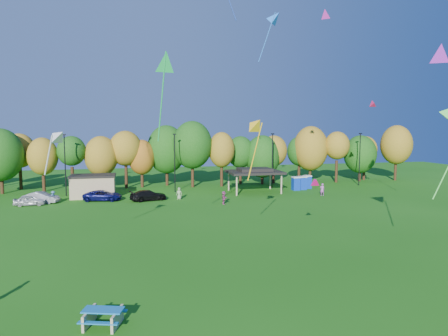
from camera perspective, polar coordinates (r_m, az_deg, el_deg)
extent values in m
plane|color=#19600F|center=(24.34, -1.29, -18.40)|extent=(160.00, 160.00, 0.00)
cylinder|color=black|center=(69.17, -29.15, -1.78)|extent=(0.50, 0.50, 3.56)
ellipsoid|color=#144C0F|center=(68.80, -29.32, 1.66)|extent=(6.62, 6.62, 8.00)
cylinder|color=black|center=(72.62, -27.05, -1.26)|extent=(0.50, 0.50, 3.79)
ellipsoid|color=olive|center=(72.26, -27.21, 2.22)|extent=(4.94, 4.94, 5.58)
cylinder|color=black|center=(68.60, -24.35, -1.71)|extent=(0.50, 0.50, 3.34)
ellipsoid|color=olive|center=(68.24, -24.49, 1.53)|extent=(4.61, 4.61, 5.88)
cylinder|color=black|center=(67.70, -20.82, -1.46)|extent=(0.50, 0.50, 3.82)
ellipsoid|color=#144C0F|center=(67.32, -20.96, 2.30)|extent=(4.43, 4.43, 4.73)
cylinder|color=black|center=(67.92, -17.04, -1.56)|extent=(0.50, 0.50, 3.25)
ellipsoid|color=olive|center=(67.56, -17.14, 1.64)|extent=(5.33, 5.33, 6.53)
cylinder|color=black|center=(68.29, -13.80, -1.13)|extent=(0.50, 0.50, 3.96)
ellipsoid|color=olive|center=(67.90, -13.89, 2.74)|extent=(5.31, 5.31, 5.82)
cylinder|color=black|center=(68.62, -11.61, -1.44)|extent=(0.50, 0.50, 3.05)
ellipsoid|color=#995914|center=(68.28, -11.67, 1.52)|extent=(4.54, 4.54, 5.87)
cylinder|color=black|center=(69.99, -8.15, -0.94)|extent=(0.50, 0.50, 3.77)
ellipsoid|color=#144C0F|center=(69.62, -8.20, 2.66)|extent=(6.69, 6.69, 8.35)
cylinder|color=black|center=(67.48, -4.51, -0.93)|extent=(0.50, 0.50, 4.28)
ellipsoid|color=#144C0F|center=(67.09, -4.54, 3.32)|extent=(6.64, 6.64, 8.01)
cylinder|color=black|center=(68.10, -0.34, -1.07)|extent=(0.50, 0.50, 3.76)
ellipsoid|color=olive|center=(67.73, -0.34, 2.62)|extent=(4.49, 4.49, 6.02)
cylinder|color=black|center=(71.03, 2.34, -0.93)|extent=(0.50, 0.50, 3.43)
ellipsoid|color=#144C0F|center=(70.68, 2.35, 2.30)|extent=(4.77, 4.77, 5.63)
cylinder|color=black|center=(71.36, 5.49, -1.11)|extent=(0.50, 0.50, 2.95)
ellipsoid|color=#144C0F|center=(71.03, 5.51, 1.65)|extent=(6.14, 6.14, 7.54)
cylinder|color=black|center=(72.51, 7.08, -0.79)|extent=(0.50, 0.50, 3.52)
ellipsoid|color=olive|center=(72.16, 7.12, 2.45)|extent=(4.78, 4.78, 5.53)
cylinder|color=black|center=(76.16, 10.65, -0.59)|extent=(0.50, 0.50, 3.39)
ellipsoid|color=#144C0F|center=(75.83, 10.71, 2.38)|extent=(4.54, 4.54, 5.46)
cylinder|color=black|center=(75.67, 12.19, -0.53)|extent=(0.50, 0.50, 3.72)
ellipsoid|color=olive|center=(75.32, 12.26, 2.75)|extent=(6.32, 6.32, 8.24)
cylinder|color=black|center=(75.86, 15.75, -0.47)|extent=(0.50, 0.50, 4.06)
ellipsoid|color=olive|center=(75.51, 15.85, 3.10)|extent=(4.50, 4.50, 5.13)
cylinder|color=black|center=(78.93, 18.79, -0.70)|extent=(0.50, 0.50, 3.05)
ellipsoid|color=#144C0F|center=(78.63, 18.87, 1.88)|extent=(5.97, 5.97, 7.05)
cylinder|color=black|center=(81.23, 19.37, -0.37)|extent=(0.50, 0.50, 3.55)
ellipsoid|color=olive|center=(80.91, 19.46, 2.55)|extent=(4.60, 4.60, 4.99)
cylinder|color=black|center=(82.81, 23.28, -0.22)|extent=(0.50, 0.50, 4.07)
ellipsoid|color=olive|center=(82.49, 23.41, 3.06)|extent=(5.83, 5.83, 7.42)
cylinder|color=black|center=(62.70, -21.74, 0.34)|extent=(0.16, 0.16, 9.00)
cube|color=black|center=(62.47, -21.90, 4.45)|extent=(0.50, 0.25, 0.18)
cylinder|color=black|center=(62.33, -7.05, 0.67)|extent=(0.16, 0.16, 9.00)
cube|color=black|center=(62.09, -7.10, 4.81)|extent=(0.50, 0.25, 0.18)
cylinder|color=black|center=(65.95, 6.91, 0.95)|extent=(0.16, 0.16, 9.00)
cube|color=black|center=(65.73, 6.96, 4.86)|extent=(0.50, 0.25, 0.18)
cylinder|color=black|center=(72.98, 18.80, 1.15)|extent=(0.16, 0.16, 9.00)
cube|color=black|center=(72.79, 18.92, 4.68)|extent=(0.50, 0.25, 0.18)
cube|color=tan|center=(60.58, -18.18, -2.57)|extent=(6.00, 4.00, 3.00)
cube|color=black|center=(60.38, -18.22, -1.05)|extent=(6.30, 4.30, 0.25)
cylinder|color=tan|center=(58.83, 1.83, -2.53)|extent=(0.24, 0.24, 3.00)
cylinder|color=tan|center=(60.99, 8.21, -2.29)|extent=(0.24, 0.24, 3.00)
cylinder|color=tan|center=(63.62, 0.67, -1.90)|extent=(0.24, 0.24, 3.00)
cylinder|color=tan|center=(65.63, 6.62, -1.70)|extent=(0.24, 0.24, 3.00)
cube|color=black|center=(61.97, 4.37, -0.58)|extent=(8.20, 6.20, 0.35)
cube|color=black|center=(61.93, 4.37, -0.21)|extent=(5.00, 3.50, 0.45)
cube|color=#0D36B5|center=(65.10, 10.21, -2.26)|extent=(1.10, 1.10, 2.00)
cube|color=silver|center=(64.96, 10.23, -1.31)|extent=(1.15, 1.15, 0.18)
cube|color=#0D36B5|center=(65.92, 11.14, -2.18)|extent=(1.10, 1.10, 2.00)
cube|color=silver|center=(65.78, 11.16, -1.24)|extent=(1.15, 1.15, 0.18)
cube|color=#0D36B5|center=(67.34, 11.81, -2.02)|extent=(1.10, 1.10, 2.00)
cube|color=silver|center=(67.21, 11.83, -1.10)|extent=(1.15, 1.15, 0.18)
cube|color=tan|center=(22.59, -18.69, -19.59)|extent=(0.61, 1.59, 0.80)
cube|color=tan|center=(22.10, -14.99, -20.07)|extent=(0.61, 1.59, 0.80)
cube|color=#146EAF|center=(22.15, -16.90, -18.82)|extent=(2.17, 1.40, 0.07)
cube|color=#146EAF|center=(21.72, -17.57, -20.37)|extent=(2.00, 0.86, 0.06)
cube|color=#146EAF|center=(22.88, -16.22, -18.92)|extent=(2.00, 0.86, 0.06)
imported|color=#BABABA|center=(57.24, -26.01, -4.20)|extent=(3.87, 1.63, 1.31)
imported|color=gray|center=(58.41, -24.66, -3.86)|extent=(4.78, 2.68, 1.49)
imported|color=#0D1053|center=(57.41, -16.94, -3.78)|extent=(5.48, 3.24, 1.43)
imported|color=black|center=(55.95, -10.75, -3.85)|extent=(5.40, 3.31, 1.46)
imported|color=#B957B9|center=(60.55, 13.85, -3.01)|extent=(0.72, 0.52, 1.83)
imported|color=teal|center=(57.99, -23.22, -3.82)|extent=(1.09, 1.18, 1.59)
imported|color=#A44479|center=(52.33, -0.04, -4.26)|extent=(0.53, 1.62, 1.74)
imported|color=#8EA672|center=(56.23, -6.43, -3.63)|extent=(0.96, 0.83, 1.67)
cone|color=silver|center=(30.96, -22.50, 4.27)|extent=(1.85, 1.84, 1.51)
cylinder|color=silver|center=(30.51, -23.79, 1.67)|extent=(0.87, 0.85, 2.85)
cone|color=yellow|center=(33.43, 4.66, 6.25)|extent=(1.91, 2.15, 1.80)
cylinder|color=yellow|center=(32.00, 4.42, 2.24)|extent=(0.78, 1.71, 4.73)
cone|color=green|center=(33.54, -8.45, 14.94)|extent=(2.25, 2.71, 2.35)
cylinder|color=green|center=(31.11, -8.87, 9.81)|extent=(0.62, 2.45, 6.61)
cone|color=blue|center=(52.99, 7.31, 20.55)|extent=(2.83, 2.72, 2.26)
cylinder|color=blue|center=(50.89, 6.14, 18.06)|extent=(1.76, 1.39, 5.67)
cone|color=#FB0D7F|center=(34.01, 12.94, -1.90)|extent=(1.09, 1.27, 1.13)
cone|color=#C42AE3|center=(46.05, 28.49, 14.37)|extent=(3.22, 3.43, 2.73)
cone|color=#E626B8|center=(45.61, 14.30, 20.63)|extent=(1.80, 1.82, 1.46)
cone|color=#D9194E|center=(57.45, 20.47, 8.71)|extent=(1.36, 1.61, 1.37)
cylinder|color=navy|center=(42.27, 0.78, 22.72)|extent=(1.33, 0.79, 3.79)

